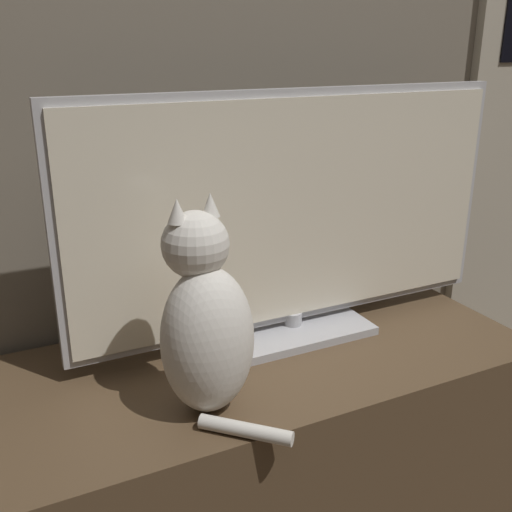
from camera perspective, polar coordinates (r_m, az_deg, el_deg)
tv_stand at (r=1.54m, az=1.32°, el=-17.15°), size 1.22×0.55×0.48m
tv at (r=1.41m, az=3.69°, el=3.47°), size 1.11×0.22×0.59m
cat at (r=1.15m, az=-4.91°, el=-6.48°), size 0.21×0.30×0.43m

